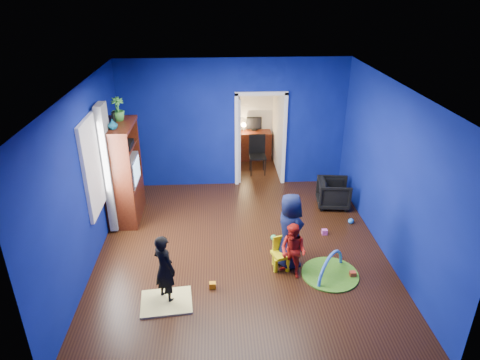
{
  "coord_description": "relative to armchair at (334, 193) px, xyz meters",
  "views": [
    {
      "loc": [
        -0.39,
        -6.33,
        4.38
      ],
      "look_at": [
        0.0,
        0.4,
        1.19
      ],
      "focal_mm": 32.0,
      "sensor_mm": 36.0,
      "label": 1
    }
  ],
  "objects": [
    {
      "name": "curtain",
      "position": [
        -4.41,
        -0.63,
        0.95
      ],
      "size": [
        0.14,
        0.42,
        2.4
      ],
      "primitive_type": "cube",
      "color": "slate",
      "rests_on": "floor"
    },
    {
      "name": "wall_back",
      "position": [
        -2.04,
        1.22,
        1.15
      ],
      "size": [
        5.0,
        0.02,
        2.9
      ],
      "primitive_type": "cube",
      "color": "navy",
      "rests_on": "floor"
    },
    {
      "name": "toy_2",
      "position": [
        -2.55,
        -2.53,
        -0.25
      ],
      "size": [
        0.1,
        0.08,
        0.1
      ],
      "primitive_type": "cube",
      "color": "orange",
      "rests_on": "floor"
    },
    {
      "name": "crt_tv",
      "position": [
        -4.22,
        -0.21,
        0.72
      ],
      "size": [
        0.46,
        0.7,
        0.54
      ],
      "primitive_type": "cube",
      "color": "silver",
      "rests_on": "tv_armoire"
    },
    {
      "name": "toy_4",
      "position": [
        -0.44,
        -1.1,
        -0.25
      ],
      "size": [
        0.1,
        0.08,
        0.1
      ],
      "primitive_type": "cube",
      "color": "#D24FAB",
      "rests_on": "floor"
    },
    {
      "name": "toy_1",
      "position": [
        0.18,
        -0.73,
        -0.24
      ],
      "size": [
        0.11,
        0.11,
        0.11
      ],
      "primitive_type": "sphere",
      "color": "blue",
      "rests_on": "floor"
    },
    {
      "name": "tv_armoire",
      "position": [
        -4.26,
        -0.21,
        0.68
      ],
      "size": [
        0.58,
        1.14,
        1.96
      ],
      "primitive_type": "cube",
      "color": "#3B1809",
      "rests_on": "floor"
    },
    {
      "name": "play_mat",
      "position": [
        -0.63,
        -2.31,
        -0.29
      ],
      "size": [
        0.92,
        0.92,
        0.02
      ],
      "primitive_type": "cylinder",
      "color": "#389722",
      "rests_on": "floor"
    },
    {
      "name": "desk_monitor",
      "position": [
        -1.44,
        2.85,
        0.65
      ],
      "size": [
        0.4,
        0.05,
        0.32
      ],
      "primitive_type": "cube",
      "color": "black",
      "rests_on": "study_desk"
    },
    {
      "name": "ceiling",
      "position": [
        -2.04,
        -1.53,
        2.6
      ],
      "size": [
        5.0,
        5.5,
        0.01
      ],
      "primitive_type": "cube",
      "color": "white",
      "rests_on": "wall_back"
    },
    {
      "name": "alcove",
      "position": [
        -1.44,
        2.1,
        0.95
      ],
      "size": [
        1.0,
        1.75,
        2.5
      ],
      "primitive_type": null,
      "color": "silver",
      "rests_on": "floor"
    },
    {
      "name": "wall_front",
      "position": [
        -2.04,
        -4.28,
        1.15
      ],
      "size": [
        5.0,
        0.02,
        2.9
      ],
      "primitive_type": "cube",
      "color": "navy",
      "rests_on": "floor"
    },
    {
      "name": "toy_3",
      "position": [
        -1.42,
        -1.24,
        -0.24
      ],
      "size": [
        0.11,
        0.11,
        0.11
      ],
      "primitive_type": "sphere",
      "color": "#32B15B",
      "rests_on": "floor"
    },
    {
      "name": "kid_chair",
      "position": [
        -1.41,
        -2.08,
        -0.05
      ],
      "size": [
        0.35,
        0.35,
        0.5
      ],
      "primitive_type": "cube",
      "rotation": [
        0.0,
        0.0,
        0.31
      ],
      "color": "yellow",
      "rests_on": "floor"
    },
    {
      "name": "hopper_ball",
      "position": [
        -1.32,
        -1.72,
        -0.12
      ],
      "size": [
        0.36,
        0.36,
        0.36
      ],
      "primitive_type": "sphere",
      "color": "yellow",
      "rests_on": "floor"
    },
    {
      "name": "wall_left",
      "position": [
        -4.54,
        -1.53,
        1.15
      ],
      "size": [
        0.02,
        5.5,
        2.9
      ],
      "primitive_type": "cube",
      "color": "navy",
      "rests_on": "floor"
    },
    {
      "name": "armchair",
      "position": [
        0.0,
        0.0,
        0.0
      ],
      "size": [
        0.73,
        0.71,
        0.6
      ],
      "primitive_type": "imported",
      "rotation": [
        0.0,
        0.0,
        1.45
      ],
      "color": "black",
      "rests_on": "floor"
    },
    {
      "name": "toddler_red",
      "position": [
        -1.26,
        -2.28,
        0.17
      ],
      "size": [
        0.58,
        0.57,
        0.94
      ],
      "primitive_type": "imported",
      "rotation": [
        0.0,
        0.0,
        -0.73
      ],
      "color": "red",
      "rests_on": "floor"
    },
    {
      "name": "potted_plant",
      "position": [
        -4.26,
        0.01,
        1.88
      ],
      "size": [
        0.31,
        0.31,
        0.44
      ],
      "primitive_type": "imported",
      "rotation": [
        0.0,
        0.0,
        0.35
      ],
      "color": "#3A8E33",
      "rests_on": "tv_armoire"
    },
    {
      "name": "vase",
      "position": [
        -4.26,
        -0.51,
        1.75
      ],
      "size": [
        0.21,
        0.21,
        0.18
      ],
      "primitive_type": "imported",
      "rotation": [
        0.0,
        0.0,
        -0.25
      ],
      "color": "#0B5A5F",
      "rests_on": "tv_armoire"
    },
    {
      "name": "window_left",
      "position": [
        -4.52,
        -1.18,
        1.25
      ],
      "size": [
        0.03,
        0.95,
        1.55
      ],
      "primitive_type": "cube",
      "color": "white",
      "rests_on": "wall_left"
    },
    {
      "name": "toy_arch",
      "position": [
        -0.63,
        -2.31,
        -0.28
      ],
      "size": [
        0.58,
        0.66,
        0.83
      ],
      "primitive_type": "torus",
      "rotation": [
        1.57,
        0.0,
        0.86
      ],
      "color": "#3F8CD8",
      "rests_on": "floor"
    },
    {
      "name": "doorway",
      "position": [
        -1.44,
        1.22,
        0.75
      ],
      "size": [
        1.16,
        0.1,
        2.1
      ],
      "primitive_type": "cube",
      "color": "white",
      "rests_on": "floor"
    },
    {
      "name": "folding_chair",
      "position": [
        -1.44,
        1.77,
        0.16
      ],
      "size": [
        0.4,
        0.4,
        0.92
      ],
      "primitive_type": "cube",
      "color": "black",
      "rests_on": "floor"
    },
    {
      "name": "book_shelf",
      "position": [
        -1.44,
        2.84,
        1.72
      ],
      "size": [
        0.88,
        0.24,
        0.04
      ],
      "primitive_type": "cube",
      "color": "white",
      "rests_on": "study_desk"
    },
    {
      "name": "floor",
      "position": [
        -2.04,
        -1.53,
        -0.3
      ],
      "size": [
        5.0,
        5.5,
        0.01
      ],
      "primitive_type": "cube",
      "color": "black",
      "rests_on": "ground"
    },
    {
      "name": "yellow_blanket",
      "position": [
        -3.24,
        -2.83,
        -0.28
      ],
      "size": [
        0.8,
        0.67,
        0.03
      ],
      "primitive_type": "cube",
      "rotation": [
        0.0,
        0.0,
        0.1
      ],
      "color": "#F2E07A",
      "rests_on": "floor"
    },
    {
      "name": "wall_right",
      "position": [
        0.46,
        -1.53,
        1.15
      ],
      "size": [
        0.02,
        5.5,
        2.9
      ],
      "primitive_type": "cube",
      "color": "navy",
      "rests_on": "floor"
    },
    {
      "name": "study_desk",
      "position": [
        -1.44,
        2.73,
        0.08
      ],
      "size": [
        0.88,
        0.44,
        0.75
      ],
      "primitive_type": "cube",
      "color": "#3D140A",
      "rests_on": "floor"
    },
    {
      "name": "child_navy",
      "position": [
        -1.27,
        -1.97,
        0.35
      ],
      "size": [
        0.6,
        0.74,
        1.31
      ],
      "primitive_type": "imported",
      "rotation": [
        0.0,
        0.0,
        1.91
      ],
      "color": "#0F1637",
      "rests_on": "floor"
    },
    {
      "name": "desk_lamp",
      "position": [
        -1.72,
        2.79,
        0.63
      ],
      "size": [
        0.14,
        0.14,
        0.14
      ],
      "primitive_type": "sphere",
      "color": "#FFD88C",
      "rests_on": "study_desk"
    },
    {
      "name": "child_black",
      "position": [
        -3.24,
        -2.73,
        0.25
      ],
      "size": [
        0.47,
        0.47,
        1.1
      ],
      "primitive_type": "imported",
      "rotation": [
        0.0,
        0.0,
        2.37
      ],
      "color": "black",
      "rests_on": "floor"
    },
    {
      "name": "toy_0",
      "position": [
        -0.28,
        -2.39,
        -0.25
      ],
      "size": [
        0.1,
        0.08,
        0.1
      ],
      "primitive_type": "cube",
      "color": "red",
      "rests_on": "floor"
    }
  ]
}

